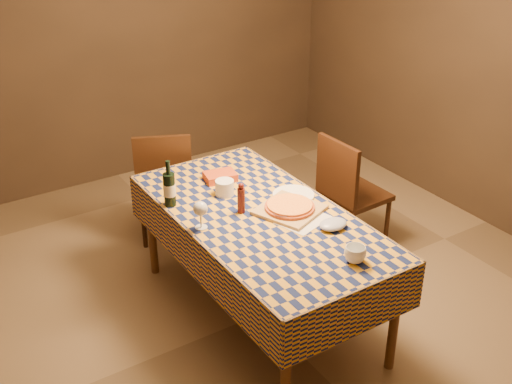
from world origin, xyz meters
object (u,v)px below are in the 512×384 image
at_px(white_plate, 293,195).
at_px(chair_far, 164,180).
at_px(pizza, 290,206).
at_px(wine_bottle, 169,189).
at_px(dining_table, 260,225).
at_px(chair_right, 348,189).
at_px(cutting_board, 290,210).
at_px(bowl, 283,214).

distance_m(white_plate, chair_far, 1.21).
bearing_deg(pizza, wine_bottle, 140.95).
bearing_deg(chair_far, white_plate, -70.15).
bearing_deg(wine_bottle, pizza, -39.05).
bearing_deg(dining_table, chair_far, 94.56).
bearing_deg(chair_right, white_plate, -160.15).
relative_size(cutting_board, chair_right, 0.38).
bearing_deg(pizza, cutting_board, 0.00).
height_order(cutting_board, chair_right, chair_right).
relative_size(chair_far, chair_right, 1.00).
distance_m(white_plate, chair_right, 0.76).
relative_size(dining_table, bowl, 13.10).
bearing_deg(white_plate, bowl, -137.95).
xyz_separation_m(bowl, white_plate, (0.21, 0.19, -0.01)).
xyz_separation_m(pizza, chair_far, (-0.26, 1.26, -0.28)).
height_order(bowl, white_plate, bowl).
distance_m(dining_table, chair_far, 1.21).
height_order(dining_table, chair_far, chair_far).
bearing_deg(wine_bottle, chair_far, 68.25).
distance_m(dining_table, bowl, 0.18).
xyz_separation_m(bowl, wine_bottle, (-0.51, 0.51, 0.09)).
relative_size(bowl, white_plate, 0.52).
bearing_deg(cutting_board, bowl, -151.82).
relative_size(dining_table, cutting_board, 5.25).
bearing_deg(white_plate, chair_far, 109.85).
height_order(pizza, chair_right, chair_right).
distance_m(chair_far, chair_right, 1.39).
distance_m(pizza, wine_bottle, 0.75).
height_order(cutting_board, bowl, bowl).
distance_m(pizza, chair_far, 1.32).
xyz_separation_m(dining_table, cutting_board, (0.17, -0.07, 0.09)).
distance_m(bowl, white_plate, 0.28).
xyz_separation_m(white_plate, chair_right, (0.68, 0.24, -0.26)).
relative_size(white_plate, chair_far, 0.29).
xyz_separation_m(pizza, wine_bottle, (-0.58, 0.47, 0.08)).
bearing_deg(wine_bottle, cutting_board, -39.05).
bearing_deg(wine_bottle, dining_table, -44.25).
bearing_deg(bowl, cutting_board, 28.18).
bearing_deg(bowl, chair_far, 98.35).
height_order(bowl, wine_bottle, wine_bottle).
bearing_deg(dining_table, chair_right, 18.32).
xyz_separation_m(wine_bottle, chair_right, (1.40, -0.08, -0.36)).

